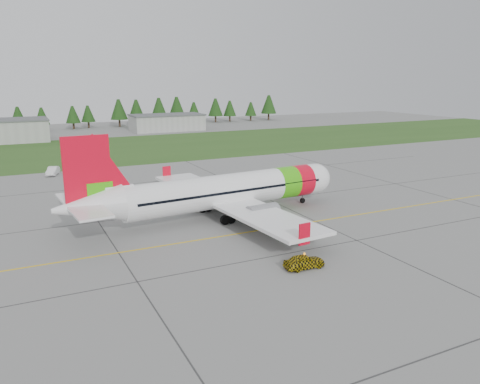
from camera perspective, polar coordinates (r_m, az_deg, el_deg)
ground at (r=49.08m, az=4.98°, el=-7.64°), size 320.00×320.00×0.00m
aircraft at (r=61.17m, az=-2.00°, el=0.09°), size 38.95×36.01×11.80m
follow_me_car at (r=45.34m, az=7.88°, el=-6.82°), size 1.45×1.69×4.06m
service_van at (r=94.60m, az=-21.95°, el=3.35°), size 2.05×1.99×4.74m
grass_strip at (r=124.62m, az=-14.87°, el=5.09°), size 320.00×50.00×0.03m
taxi_guideline at (r=55.65m, az=0.72°, el=-4.95°), size 120.00×0.25×0.02m
hangar_east at (r=165.13m, az=-8.88°, el=8.32°), size 24.00×12.00×5.20m
treeline at (r=179.07m, az=-18.62°, el=8.96°), size 160.00×8.00×10.00m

